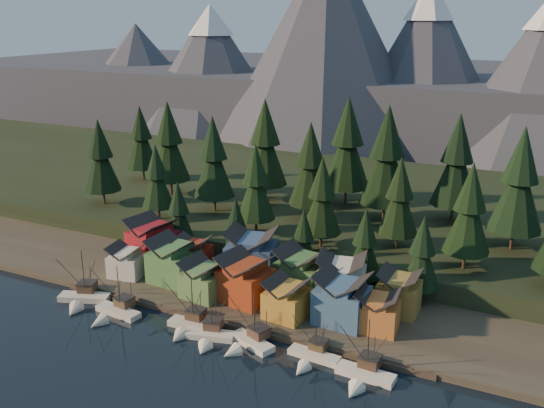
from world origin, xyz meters
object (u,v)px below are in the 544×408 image
at_px(house_front_1, 174,259).
at_px(house_back_1, 192,255).
at_px(boat_0, 81,293).
at_px(house_front_0, 127,260).
at_px(boat_5, 312,352).
at_px(house_back_0, 153,239).
at_px(boat_2, 188,319).
at_px(boat_6, 363,369).
at_px(boat_4, 248,336).
at_px(boat_3, 209,330).
at_px(boat_1, 113,307).

height_order(house_front_1, house_back_1, house_front_1).
relative_size(boat_0, house_front_0, 1.51).
xyz_separation_m(boat_5, house_back_0, (-49.37, 21.03, 5.32)).
bearing_deg(boat_2, house_front_1, 130.18).
bearing_deg(boat_6, boat_5, 173.45).
bearing_deg(boat_4, boat_3, -150.95).
bearing_deg(house_back_1, boat_2, -68.03).
bearing_deg(boat_5, house_back_0, 161.13).
xyz_separation_m(boat_3, house_back_1, (-17.60, 21.52, 3.80)).
distance_m(boat_2, boat_3, 5.88).
xyz_separation_m(boat_4, house_back_0, (-37.17, 21.93, 4.89)).
xyz_separation_m(boat_3, house_back_0, (-29.65, 23.00, 4.98)).
bearing_deg(boat_4, house_back_1, 161.83).
height_order(boat_1, house_back_1, boat_1).
bearing_deg(boat_5, house_back_1, 156.55).
relative_size(boat_5, house_front_1, 1.05).
bearing_deg(house_back_1, boat_0, -134.82).
bearing_deg(house_back_1, boat_3, -59.76).
bearing_deg(boat_1, boat_3, 7.55).
bearing_deg(boat_6, house_back_0, 162.32).
xyz_separation_m(boat_2, boat_5, (25.36, 0.33, -0.41)).
bearing_deg(boat_3, boat_4, -6.60).
bearing_deg(boat_1, boat_5, 9.69).
bearing_deg(house_back_0, boat_5, -12.46).
height_order(boat_0, boat_1, boat_0).
height_order(house_front_1, house_back_0, house_back_0).
distance_m(boat_3, boat_6, 29.69).
height_order(boat_5, house_back_0, house_back_0).
distance_m(boat_1, house_front_1, 17.68).
bearing_deg(house_front_0, boat_2, -35.72).
bearing_deg(boat_5, boat_6, -5.66).
bearing_deg(boat_3, boat_2, 149.17).
xyz_separation_m(boat_1, house_back_0, (-7.51, 23.44, 5.04)).
height_order(boat_3, house_back_0, house_back_0).
bearing_deg(house_front_1, boat_0, -128.11).
xyz_separation_m(boat_6, house_back_0, (-59.34, 22.77, 4.96)).
bearing_deg(boat_6, house_front_0, 170.36).
xyz_separation_m(boat_2, house_front_1, (-13.32, 14.70, 4.47)).
xyz_separation_m(boat_3, house_front_0, (-30.11, 13.98, 3.11)).
relative_size(boat_4, house_back_0, 1.01).
bearing_deg(boat_0, boat_5, -19.72).
height_order(boat_3, house_front_0, boat_3).
bearing_deg(boat_3, boat_1, 166.47).
bearing_deg(boat_5, house_front_0, 170.64).
distance_m(house_front_0, house_front_1, 11.48).
relative_size(boat_1, house_back_0, 1.00).
relative_size(boat_3, house_front_0, 1.37).
xyz_separation_m(boat_2, house_back_1, (-11.95, 19.88, 3.73)).
relative_size(boat_3, boat_6, 0.96).
height_order(boat_5, boat_6, boat_6).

